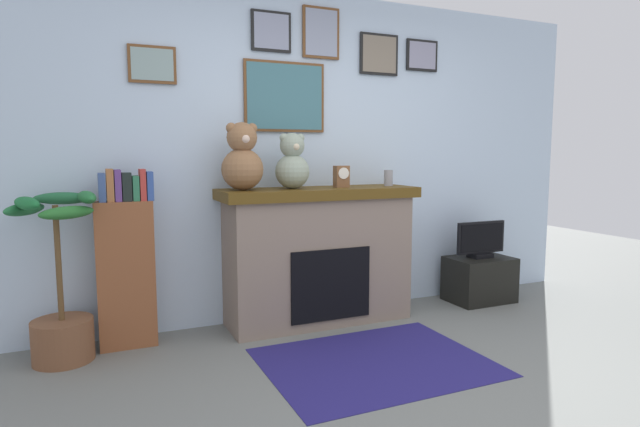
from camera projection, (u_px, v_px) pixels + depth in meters
name	position (u px, v px, depth m)	size (l,w,h in m)	color
ground_plane	(468.00, 416.00, 2.67)	(12.00, 12.00, 0.00)	slate
back_wall	(314.00, 156.00, 4.34)	(5.20, 0.15, 2.60)	silver
fireplace	(318.00, 255.00, 4.12)	(1.55, 0.53, 1.07)	gray
bookshelf	(126.00, 264.00, 3.58)	(0.39, 0.16, 1.23)	brown
potted_plant	(61.00, 303.00, 3.35)	(0.57, 0.53, 1.09)	brown
tv_stand	(479.00, 279.00, 4.73)	(0.56, 0.40, 0.40)	black
television	(481.00, 241.00, 4.69)	(0.50, 0.14, 0.33)	black
area_rug	(376.00, 362.00, 3.36)	(1.41, 1.10, 0.01)	navy
candle_jar	(388.00, 178.00, 4.29)	(0.07, 0.07, 0.13)	gray
mantel_clock	(341.00, 176.00, 4.11)	(0.11, 0.08, 0.17)	brown
teddy_bear_brown	(242.00, 160.00, 3.78)	(0.30, 0.30, 0.49)	#8B6240
teddy_bear_cream	(292.00, 164.00, 3.93)	(0.26, 0.26, 0.42)	#919F8B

